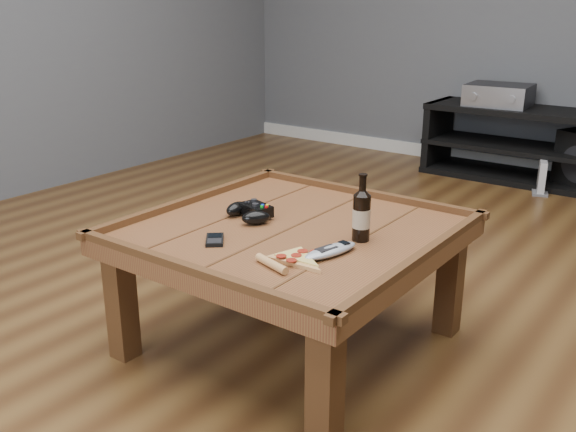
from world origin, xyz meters
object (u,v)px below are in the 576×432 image
Objects in this scene: game_controller at (250,212)px; smartphone at (215,240)px; beer_bottle at (362,214)px; pizza_slice at (293,259)px; game_console at (542,179)px; media_console at (530,146)px; av_receiver at (499,95)px; coffee_table at (292,244)px; remote_control at (330,251)px.

smartphone is (0.05, -0.25, -0.02)m from game_controller.
smartphone is (-0.37, -0.30, -0.08)m from beer_bottle.
beer_bottle is at bearing 92.52° from pizza_slice.
game_controller is at bearing -115.92° from game_console.
media_console is at bearing 102.75° from game_controller.
beer_bottle reaches higher than media_console.
coffee_table is at bearing -89.19° from av_receiver.
beer_bottle is at bearing 8.28° from coffee_table.
media_console reaches higher than pizza_slice.
av_receiver is (-0.50, 2.71, 0.03)m from beer_bottle.
coffee_table is 2.75m from media_console.
coffee_table is at bearing 143.47° from pizza_slice.
game_controller is 0.43m from pizza_slice.
beer_bottle is 0.81× the size of pizza_slice.
remote_control is 0.49× the size of av_receiver.
smartphone is 0.53× the size of remote_control.
remote_control is at bearing -84.64° from av_receiver.
media_console is 5.05× the size of pizza_slice.
av_receiver is at bearing 131.34° from game_console.
smartphone is at bearing -146.82° from remote_control.
remote_control is at bearing -28.40° from coffee_table.
av_receiver reaches higher than game_console.
pizza_slice reaches higher than smartphone.
media_console is at bearing 90.00° from coffee_table.
game_console is (0.29, 2.76, -0.36)m from smartphone.
media_console is at bearing -3.05° from av_receiver.
remote_control is (0.24, -2.88, 0.22)m from media_console.
smartphone is 2.80m from game_console.
av_receiver reaches higher than coffee_table.
pizza_slice is at bearing -86.16° from av_receiver.
coffee_table is 4.78× the size of remote_control.
game_controller reaches higher than pizza_slice.
beer_bottle reaches higher than pizza_slice.
remote_control is 2.92m from av_receiver.
game_controller is at bearing 61.90° from smartphone.
pizza_slice is (-0.07, -0.28, -0.08)m from beer_bottle.
av_receiver reaches higher than media_console.
coffee_table is at bearing -90.00° from media_console.
remote_control reaches higher than pizza_slice.
remote_control is at bearing -106.47° from game_console.
game_console is at bearing 106.93° from pizza_slice.
coffee_table is 3.71× the size of pizza_slice.
media_console is 2.90m from remote_control.
media_console reaches higher than coffee_table.
game_controller is 0.25m from smartphone.
game_controller is at bearing -175.97° from coffee_table.
remote_control is 2.66m from game_console.
pizza_slice is at bearing -104.15° from beer_bottle.
media_console is 0.34m from game_console.
coffee_table is 2.52m from game_console.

